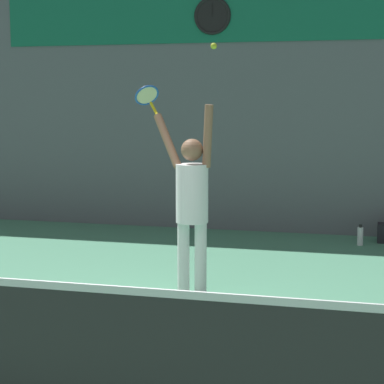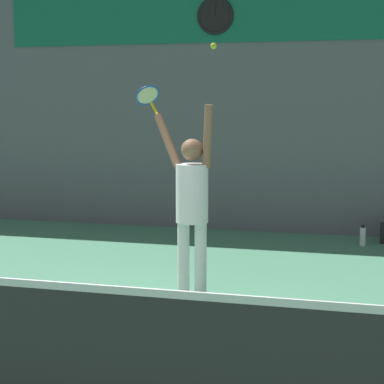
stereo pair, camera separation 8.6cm
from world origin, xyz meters
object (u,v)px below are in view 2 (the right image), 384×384
(scoreboard_clock, at_px, (215,16))
(water_bottle, at_px, (363,236))
(tennis_racket, at_px, (148,97))
(tennis_ball, at_px, (214,46))
(tennis_player, at_px, (192,198))

(scoreboard_clock, height_order, water_bottle, scoreboard_clock)
(tennis_racket, xyz_separation_m, tennis_ball, (0.87, -0.49, 0.51))
(scoreboard_clock, distance_m, tennis_player, 4.52)
(scoreboard_clock, relative_size, tennis_ball, 9.07)
(tennis_player, distance_m, tennis_ball, 1.61)
(tennis_racket, height_order, tennis_ball, tennis_ball)
(scoreboard_clock, bearing_deg, tennis_player, -80.57)
(tennis_player, distance_m, water_bottle, 3.68)
(water_bottle, bearing_deg, tennis_racket, -131.19)
(tennis_racket, relative_size, water_bottle, 1.25)
(scoreboard_clock, height_order, tennis_player, scoreboard_clock)
(tennis_player, bearing_deg, scoreboard_clock, 99.43)
(tennis_racket, distance_m, water_bottle, 4.10)
(scoreboard_clock, xyz_separation_m, water_bottle, (2.37, -0.69, -3.28))
(tennis_ball, xyz_separation_m, water_bottle, (1.49, 3.19, -2.51))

